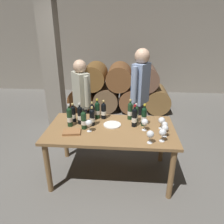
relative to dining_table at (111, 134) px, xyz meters
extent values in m
plane|color=#66635E|center=(0.00, 0.00, -0.67)|extent=(14.00, 14.00, 0.00)
cube|color=gray|center=(0.00, 4.20, 0.73)|extent=(10.00, 0.24, 2.80)
cylinder|color=brown|center=(-0.95, 2.60, -0.37)|extent=(0.60, 0.90, 0.60)
cylinder|color=brown|center=(-0.32, 2.60, -0.37)|extent=(0.60, 0.90, 0.60)
cylinder|color=brown|center=(0.31, 2.60, -0.37)|extent=(0.60, 0.90, 0.60)
cylinder|color=olive|center=(0.95, 2.60, -0.37)|extent=(0.60, 0.90, 0.60)
cylinder|color=brown|center=(-0.63, 2.60, 0.18)|extent=(0.60, 0.90, 0.60)
cylinder|color=brown|center=(0.00, 2.60, 0.18)|extent=(0.60, 0.90, 0.60)
cylinder|color=brown|center=(0.63, 2.60, 0.18)|extent=(0.60, 0.90, 0.60)
cube|color=gray|center=(-1.30, 1.60, 0.63)|extent=(0.32, 0.32, 2.60)
cube|color=olive|center=(0.00, 0.00, 0.07)|extent=(1.70, 0.90, 0.04)
cylinder|color=olive|center=(-0.77, -0.39, -0.31)|extent=(0.07, 0.07, 0.72)
cylinder|color=olive|center=(0.77, -0.39, -0.31)|extent=(0.07, 0.07, 0.72)
cylinder|color=olive|center=(-0.77, 0.39, -0.31)|extent=(0.07, 0.07, 0.72)
cylinder|color=olive|center=(0.77, 0.39, -0.31)|extent=(0.07, 0.07, 0.72)
cylinder|color=#19381E|center=(-0.35, -0.03, 0.19)|extent=(0.07, 0.07, 0.20)
sphere|color=#19381E|center=(-0.35, -0.03, 0.30)|extent=(0.07, 0.07, 0.07)
cylinder|color=#19381E|center=(-0.35, -0.03, 0.32)|extent=(0.03, 0.03, 0.06)
cylinder|color=black|center=(-0.35, -0.03, 0.36)|extent=(0.03, 0.03, 0.02)
cylinder|color=silver|center=(-0.35, -0.03, 0.18)|extent=(0.07, 0.07, 0.06)
cylinder|color=black|center=(0.44, 0.13, 0.20)|extent=(0.07, 0.07, 0.22)
sphere|color=black|center=(0.44, 0.13, 0.32)|extent=(0.07, 0.07, 0.07)
cylinder|color=black|center=(0.44, 0.13, 0.34)|extent=(0.03, 0.03, 0.07)
cylinder|color=gold|center=(0.44, 0.13, 0.39)|extent=(0.03, 0.03, 0.02)
cylinder|color=silver|center=(0.44, 0.13, 0.19)|extent=(0.07, 0.07, 0.07)
cylinder|color=black|center=(-0.43, 0.11, 0.20)|extent=(0.07, 0.07, 0.21)
sphere|color=black|center=(-0.43, 0.11, 0.31)|extent=(0.07, 0.07, 0.07)
cylinder|color=black|center=(-0.43, 0.11, 0.34)|extent=(0.03, 0.03, 0.07)
cylinder|color=silver|center=(-0.43, 0.11, 0.38)|extent=(0.03, 0.03, 0.02)
cylinder|color=silver|center=(-0.43, 0.11, 0.19)|extent=(0.07, 0.07, 0.06)
cylinder|color=#19381E|center=(0.33, 0.24, 0.19)|extent=(0.07, 0.07, 0.19)
sphere|color=#19381E|center=(0.33, 0.24, 0.29)|extent=(0.07, 0.07, 0.07)
cylinder|color=#19381E|center=(0.33, 0.24, 0.31)|extent=(0.03, 0.03, 0.06)
cylinder|color=silver|center=(0.33, 0.24, 0.35)|extent=(0.03, 0.03, 0.02)
cylinder|color=silver|center=(0.33, 0.24, 0.18)|extent=(0.07, 0.07, 0.06)
cylinder|color=#19381E|center=(-0.56, 0.03, 0.20)|extent=(0.07, 0.07, 0.22)
sphere|color=#19381E|center=(-0.56, 0.03, 0.32)|extent=(0.07, 0.07, 0.07)
cylinder|color=#19381E|center=(-0.56, 0.03, 0.35)|extent=(0.03, 0.03, 0.07)
cylinder|color=silver|center=(-0.56, 0.03, 0.40)|extent=(0.03, 0.03, 0.03)
cylinder|color=silver|center=(-0.56, 0.03, 0.19)|extent=(0.07, 0.07, 0.07)
cylinder|color=black|center=(-0.13, 0.30, 0.19)|extent=(0.07, 0.07, 0.20)
sphere|color=black|center=(-0.13, 0.30, 0.29)|extent=(0.07, 0.07, 0.07)
cylinder|color=black|center=(-0.13, 0.30, 0.32)|extent=(0.03, 0.03, 0.06)
cylinder|color=tan|center=(-0.13, 0.30, 0.36)|extent=(0.03, 0.03, 0.02)
cylinder|color=silver|center=(-0.13, 0.30, 0.18)|extent=(0.07, 0.07, 0.06)
cylinder|color=black|center=(0.31, 0.08, 0.20)|extent=(0.07, 0.07, 0.22)
sphere|color=black|center=(0.31, 0.08, 0.32)|extent=(0.07, 0.07, 0.07)
cylinder|color=black|center=(0.31, 0.08, 0.34)|extent=(0.03, 0.03, 0.07)
cylinder|color=#B21E23|center=(0.31, 0.08, 0.39)|extent=(0.03, 0.03, 0.03)
cylinder|color=silver|center=(0.31, 0.08, 0.19)|extent=(0.07, 0.07, 0.07)
cylinder|color=black|center=(-0.55, 0.17, 0.19)|extent=(0.07, 0.07, 0.19)
sphere|color=black|center=(-0.55, 0.17, 0.29)|extent=(0.07, 0.07, 0.07)
cylinder|color=black|center=(-0.55, 0.17, 0.31)|extent=(0.03, 0.03, 0.06)
cylinder|color=tan|center=(-0.55, 0.17, 0.35)|extent=(0.03, 0.03, 0.02)
cylinder|color=silver|center=(-0.55, 0.17, 0.18)|extent=(0.07, 0.07, 0.06)
cylinder|color=black|center=(-0.28, 0.23, 0.19)|extent=(0.07, 0.07, 0.20)
sphere|color=black|center=(-0.28, 0.23, 0.29)|extent=(0.07, 0.07, 0.07)
cylinder|color=black|center=(-0.28, 0.23, 0.32)|extent=(0.03, 0.03, 0.06)
cylinder|color=tan|center=(-0.28, 0.23, 0.36)|extent=(0.03, 0.03, 0.02)
cylinder|color=silver|center=(-0.28, 0.23, 0.18)|extent=(0.07, 0.07, 0.06)
cylinder|color=#19381E|center=(0.25, 0.31, 0.20)|extent=(0.07, 0.07, 0.21)
sphere|color=#19381E|center=(0.25, 0.31, 0.31)|extent=(0.07, 0.07, 0.07)
cylinder|color=#19381E|center=(0.25, 0.31, 0.34)|extent=(0.03, 0.03, 0.07)
cylinder|color=tan|center=(0.25, 0.31, 0.38)|extent=(0.03, 0.03, 0.02)
cylinder|color=silver|center=(0.25, 0.31, 0.19)|extent=(0.07, 0.07, 0.06)
cylinder|color=black|center=(-0.22, 0.31, 0.20)|extent=(0.07, 0.07, 0.21)
sphere|color=black|center=(-0.22, 0.31, 0.31)|extent=(0.07, 0.07, 0.07)
cylinder|color=black|center=(-0.22, 0.31, 0.33)|extent=(0.03, 0.03, 0.07)
cylinder|color=gold|center=(-0.22, 0.31, 0.38)|extent=(0.03, 0.03, 0.02)
cylinder|color=silver|center=(-0.22, 0.31, 0.19)|extent=(0.07, 0.07, 0.06)
cylinder|color=black|center=(-0.26, 0.07, 0.19)|extent=(0.07, 0.07, 0.19)
sphere|color=black|center=(-0.26, 0.07, 0.29)|extent=(0.07, 0.07, 0.07)
cylinder|color=black|center=(-0.26, 0.07, 0.31)|extent=(0.03, 0.03, 0.06)
cylinder|color=tan|center=(-0.26, 0.07, 0.35)|extent=(0.03, 0.03, 0.02)
cylinder|color=silver|center=(-0.26, 0.07, 0.18)|extent=(0.07, 0.07, 0.06)
cylinder|color=white|center=(0.44, -0.02, 0.09)|extent=(0.06, 0.06, 0.00)
cylinder|color=white|center=(0.44, -0.02, 0.13)|extent=(0.01, 0.01, 0.07)
sphere|color=white|center=(0.44, -0.02, 0.21)|extent=(0.09, 0.09, 0.09)
cylinder|color=white|center=(-0.27, -0.11, 0.09)|extent=(0.06, 0.06, 0.00)
cylinder|color=white|center=(-0.27, -0.11, 0.13)|extent=(0.01, 0.01, 0.07)
sphere|color=white|center=(-0.27, -0.11, 0.21)|extent=(0.09, 0.09, 0.09)
cylinder|color=white|center=(0.67, 0.04, 0.09)|extent=(0.06, 0.06, 0.00)
cylinder|color=white|center=(0.67, 0.04, 0.13)|extent=(0.01, 0.01, 0.07)
sphere|color=white|center=(0.67, 0.04, 0.21)|extent=(0.09, 0.09, 0.09)
cylinder|color=white|center=(0.63, -0.28, 0.09)|extent=(0.06, 0.06, 0.00)
cylinder|color=white|center=(0.63, -0.28, 0.13)|extent=(0.01, 0.01, 0.07)
sphere|color=white|center=(0.63, -0.28, 0.21)|extent=(0.09, 0.09, 0.09)
cylinder|color=white|center=(0.69, -0.06, 0.09)|extent=(0.06, 0.06, 0.00)
cylinder|color=white|center=(0.69, -0.06, 0.13)|extent=(0.01, 0.01, 0.07)
sphere|color=white|center=(0.69, -0.06, 0.20)|extent=(0.07, 0.07, 0.07)
cylinder|color=white|center=(0.48, -0.33, 0.09)|extent=(0.06, 0.06, 0.00)
cylinder|color=white|center=(0.48, -0.33, 0.13)|extent=(0.01, 0.01, 0.07)
sphere|color=white|center=(0.48, -0.33, 0.21)|extent=(0.09, 0.09, 0.09)
cylinder|color=white|center=(0.68, -0.17, 0.09)|extent=(0.06, 0.06, 0.00)
cylinder|color=white|center=(0.68, -0.17, 0.13)|extent=(0.01, 0.01, 0.07)
sphere|color=white|center=(0.68, -0.17, 0.21)|extent=(0.08, 0.08, 0.08)
cube|color=#936038|center=(-0.49, -0.17, 0.11)|extent=(0.24, 0.19, 0.03)
cylinder|color=white|center=(0.01, 0.09, 0.10)|extent=(0.24, 0.24, 0.01)
cylinder|color=#383842|center=(0.44, 0.80, -0.24)|extent=(0.11, 0.11, 0.85)
cylinder|color=#383842|center=(0.38, 0.70, -0.24)|extent=(0.11, 0.11, 0.85)
cube|color=#8499BC|center=(0.41, 0.75, 0.51)|extent=(0.31, 0.37, 0.64)
cylinder|color=#8499BC|center=(0.51, 0.93, 0.54)|extent=(0.08, 0.08, 0.54)
cylinder|color=#8499BC|center=(0.31, 0.57, 0.54)|extent=(0.08, 0.08, 0.54)
sphere|color=tan|center=(0.41, 0.75, 0.93)|extent=(0.23, 0.23, 0.23)
cylinder|color=#383842|center=(-0.57, 0.76, -0.28)|extent=(0.11, 0.11, 0.77)
cylinder|color=#383842|center=(-0.51, 0.68, -0.28)|extent=(0.11, 0.11, 0.77)
cube|color=#B2B29E|center=(-0.54, 0.72, 0.39)|extent=(0.34, 0.36, 0.58)
cylinder|color=#B2B29E|center=(-0.67, 0.89, 0.42)|extent=(0.08, 0.08, 0.49)
cylinder|color=#B2B29E|center=(-0.41, 0.55, 0.42)|extent=(0.08, 0.08, 0.49)
sphere|color=tan|center=(-0.54, 0.72, 0.77)|extent=(0.21, 0.21, 0.21)
camera|label=1|loc=(0.20, -2.44, 1.38)|focal=33.15mm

